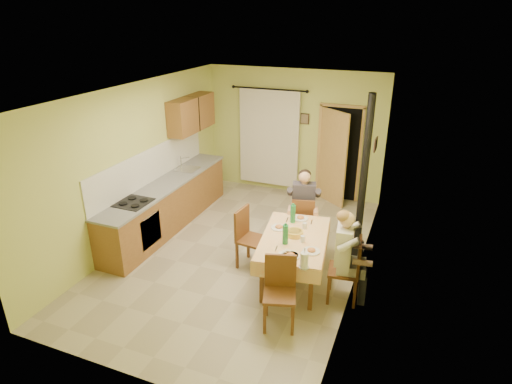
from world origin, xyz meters
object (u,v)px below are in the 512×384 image
at_px(chair_left, 252,250).
at_px(stove_flue, 361,203).
at_px(dining_table, 293,259).
at_px(chair_near, 279,306).
at_px(man_far, 304,200).
at_px(man_right, 346,246).
at_px(chair_right, 344,282).
at_px(chair_far, 302,230).

relative_size(chair_left, stove_flue, 0.36).
distance_m(dining_table, chair_left, 0.77).
height_order(chair_near, man_far, man_far).
distance_m(dining_table, man_right, 0.97).
distance_m(chair_near, chair_right, 1.11).
height_order(chair_far, chair_near, chair_near).
distance_m(chair_left, man_far, 1.28).
xyz_separation_m(dining_table, man_far, (-0.18, 1.12, 0.50)).
xyz_separation_m(chair_right, man_right, (-0.01, -0.00, 0.59)).
bearing_deg(dining_table, stove_flue, 44.22).
bearing_deg(chair_left, chair_far, 155.25).
xyz_separation_m(chair_far, man_far, (-0.00, 0.01, 0.59)).
bearing_deg(dining_table, chair_near, -91.14).
bearing_deg(stove_flue, man_right, -89.87).
xyz_separation_m(dining_table, chair_right, (0.82, -0.19, -0.09)).
xyz_separation_m(chair_near, chair_right, (0.69, 0.87, 0.00)).
height_order(man_far, stove_flue, stove_flue).
distance_m(chair_near, chair_left, 1.51).
height_order(dining_table, stove_flue, stove_flue).
bearing_deg(stove_flue, chair_left, -149.87).
relative_size(man_far, man_right, 1.00).
xyz_separation_m(chair_left, man_right, (1.56, -0.34, 0.59)).
bearing_deg(stove_flue, chair_right, -89.21).
bearing_deg(man_right, chair_right, -90.00).
bearing_deg(chair_left, man_right, 84.05).
bearing_deg(man_far, stove_flue, -17.98).
relative_size(dining_table, chair_right, 1.75).
bearing_deg(chair_left, chair_right, 84.23).
bearing_deg(chair_right, chair_far, 29.81).
height_order(dining_table, man_far, man_far).
xyz_separation_m(chair_far, chair_right, (1.00, -1.30, 0.00)).
bearing_deg(chair_left, dining_table, 85.26).
distance_m(chair_far, man_far, 0.59).
xyz_separation_m(man_far, man_right, (0.99, -1.32, 0.00)).
distance_m(dining_table, chair_far, 1.13).
height_order(chair_near, chair_right, chair_right).
bearing_deg(chair_far, chair_right, -66.65).
relative_size(chair_right, stove_flue, 0.35).
height_order(dining_table, chair_near, chair_near).
relative_size(chair_left, man_right, 0.72).
xyz_separation_m(chair_near, man_far, (-0.31, 2.19, 0.59)).
bearing_deg(chair_left, man_far, 155.72).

